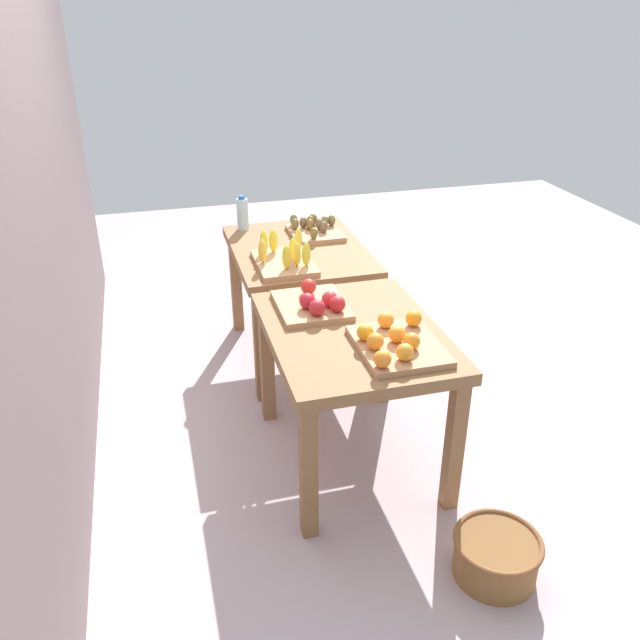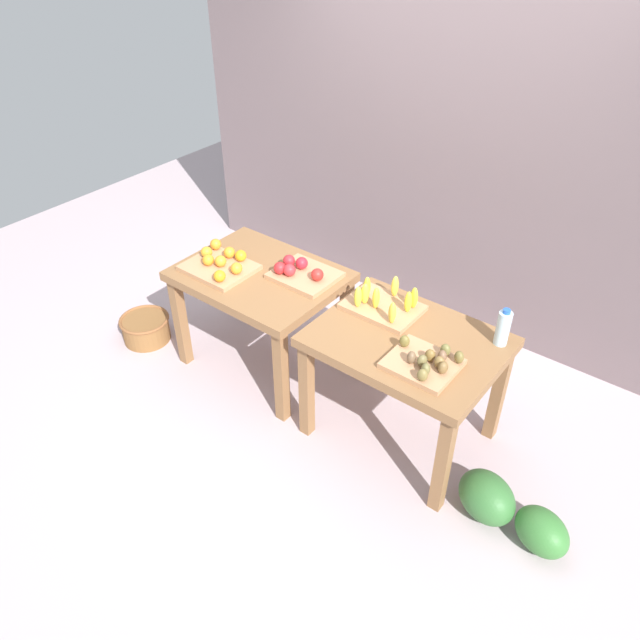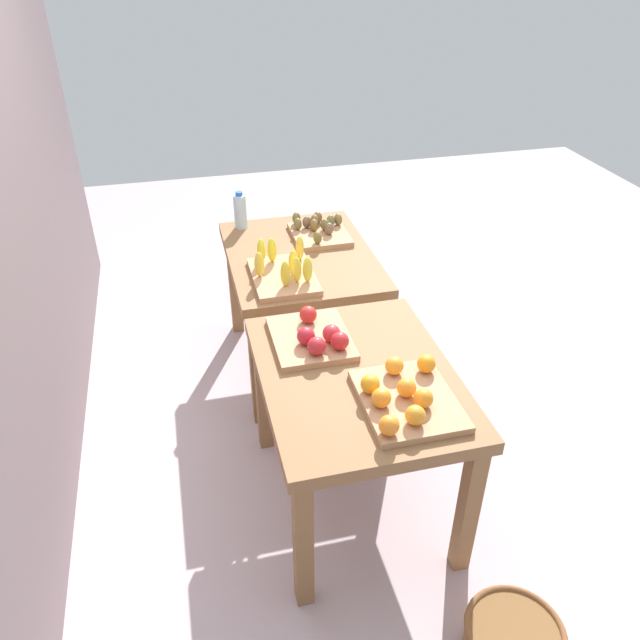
{
  "view_description": "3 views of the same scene",
  "coord_description": "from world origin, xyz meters",
  "views": [
    {
      "loc": [
        -3.13,
        0.86,
        2.2
      ],
      "look_at": [
        -0.05,
        0.03,
        0.56
      ],
      "focal_mm": 36.55,
      "sensor_mm": 36.0,
      "label": 1
    },
    {
      "loc": [
        1.82,
        -2.41,
        2.86
      ],
      "look_at": [
        -0.09,
        0.04,
        0.57
      ],
      "focal_mm": 34.25,
      "sensor_mm": 36.0,
      "label": 2
    },
    {
      "loc": [
        -2.51,
        0.64,
        2.36
      ],
      "look_at": [
        0.08,
        0.0,
        0.61
      ],
      "focal_mm": 35.06,
      "sensor_mm": 36.0,
      "label": 3
    }
  ],
  "objects": [
    {
      "name": "wicker_basket",
      "position": [
        -1.45,
        -0.35,
        0.1
      ],
      "size": [
        0.37,
        0.37,
        0.19
      ],
      "color": "brown",
      "rests_on": "ground_plane"
    },
    {
      "name": "banana_crate",
      "position": [
        0.3,
        0.14,
        0.8
      ],
      "size": [
        0.44,
        0.32,
        0.17
      ],
      "color": "tan",
      "rests_on": "display_table_right"
    },
    {
      "name": "water_bottle",
      "position": [
        0.98,
        0.27,
        0.86
      ],
      "size": [
        0.08,
        0.08,
        0.23
      ],
      "color": "silver",
      "rests_on": "display_table_right"
    },
    {
      "name": "apple_bin",
      "position": [
        -0.31,
        0.12,
        0.79
      ],
      "size": [
        0.4,
        0.34,
        0.11
      ],
      "color": "tan",
      "rests_on": "display_table_left"
    },
    {
      "name": "kiwi_bin",
      "position": [
        0.76,
        -0.16,
        0.79
      ],
      "size": [
        0.37,
        0.32,
        0.1
      ],
      "color": "tan",
      "rests_on": "display_table_right"
    },
    {
      "name": "display_table_left",
      "position": [
        -0.56,
        0.0,
        0.65
      ],
      "size": [
        1.04,
        0.8,
        0.76
      ],
      "color": "brown",
      "rests_on": "ground_plane"
    },
    {
      "name": "back_wall",
      "position": [
        0.0,
        1.35,
        1.5
      ],
      "size": [
        4.4,
        0.12,
        3.0
      ],
      "primitive_type": "cube",
      "color": "#6D5D60",
      "rests_on": "ground_plane"
    },
    {
      "name": "orange_bin",
      "position": [
        -0.79,
        -0.12,
        0.79
      ],
      "size": [
        0.44,
        0.37,
        0.11
      ],
      "color": "tan",
      "rests_on": "display_table_left"
    },
    {
      "name": "ground_plane",
      "position": [
        0.0,
        0.0,
        0.0
      ],
      "size": [
        8.0,
        8.0,
        0.0
      ],
      "primitive_type": "plane",
      "color": "#B5A2A8"
    },
    {
      "name": "display_table_right",
      "position": [
        0.56,
        0.0,
        0.65
      ],
      "size": [
        1.04,
        0.8,
        0.76
      ],
      "color": "brown",
      "rests_on": "ground_plane"
    },
    {
      "name": "watermelon_pile",
      "position": [
        1.38,
        -0.22,
        0.13
      ],
      "size": [
        0.71,
        0.38,
        0.26
      ],
      "color": "#357131",
      "rests_on": "ground_plane"
    }
  ]
}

